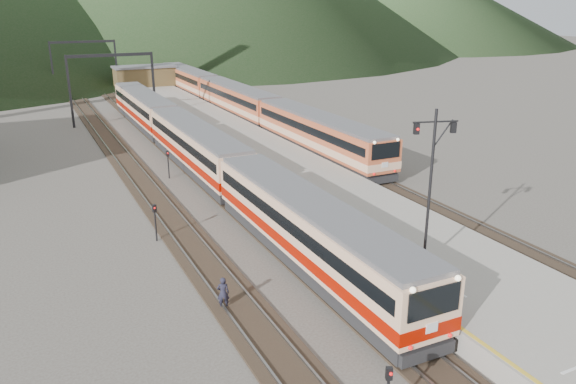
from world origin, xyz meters
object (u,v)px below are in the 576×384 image
second_train (237,99)px  worker (223,293)px  signal_mast (431,173)px  main_train (197,147)px

second_train → worker: size_ratio=39.78×
signal_mast → worker: signal_mast is taller
second_train → worker: (-17.15, -43.00, -1.31)m
signal_mast → worker: size_ratio=4.96×
main_train → second_train: bearing=61.0°
second_train → worker: bearing=-111.7°
main_train → worker: size_ratio=38.04×
second_train → signal_mast: (-7.25, -44.92, 3.62)m
signal_mast → worker: (-9.90, 1.92, -4.93)m
main_train → signal_mast: 24.85m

